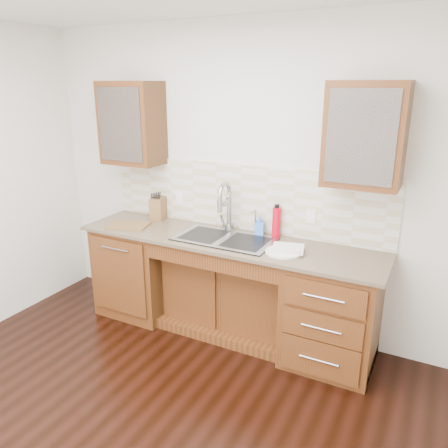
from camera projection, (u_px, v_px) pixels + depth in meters
The scene contains 24 objects.
ground at pixel (125, 444), 2.82m from camera, with size 4.00×3.50×0.10m, color black.
wall_back at pixel (244, 180), 3.92m from camera, with size 4.00×0.10×2.70m, color silver.
base_cabinet_left at pixel (140, 268), 4.31m from camera, with size 0.70×0.62×0.88m, color #593014.
base_cabinet_center at pixel (230, 293), 4.00m from camera, with size 1.20×0.44×0.70m, color #593014.
base_cabinet_right at pixel (332, 312), 3.48m from camera, with size 0.70×0.62×0.88m, color #593014.
countertop at pixel (225, 240), 3.74m from camera, with size 2.70×0.65×0.03m, color #84705B.
backsplash at pixel (241, 197), 3.91m from camera, with size 2.70×0.02×0.59m, color beige.
sink at pixel (225, 249), 3.75m from camera, with size 0.84×0.46×0.19m, color #9E9EA5.
faucet at pixel (229, 209), 3.89m from camera, with size 0.04×0.04×0.40m, color #999993.
filter_tap at pixel (255, 221), 3.81m from camera, with size 0.02×0.02×0.24m, color #999993.
upper_cabinet_left at pixel (132, 123), 4.04m from camera, with size 0.55×0.34×0.75m, color #593014.
upper_cabinet_right at pixel (365, 135), 3.13m from camera, with size 0.55×0.34×0.75m, color #593014.
outlet_left at pixel (180, 198), 4.21m from camera, with size 0.08×0.01×0.12m, color white.
outlet_right at pixel (311, 216), 3.64m from camera, with size 0.08×0.01×0.12m, color white.
soap_bottle at pixel (259, 225), 3.82m from camera, with size 0.08×0.08×0.17m, color #457FE5.
water_bottle at pixel (276, 222), 3.75m from camera, with size 0.07×0.07×0.26m, color red.
plate at pixel (283, 252), 3.42m from camera, with size 0.29×0.29×0.02m, color white.
dish_towel at pixel (288, 249), 3.42m from camera, with size 0.24×0.18×0.04m, color white.
knife_block at pixel (159, 208), 4.25m from camera, with size 0.12×0.19×0.22m, color brown.
cutting_board at pixel (128, 225), 4.06m from camera, with size 0.37×0.26×0.02m, color brown.
cup_left_a at pixel (123, 128), 4.11m from camera, with size 0.13×0.13×0.10m, color white.
cup_left_b at pixel (137, 129), 4.04m from camera, with size 0.11×0.11×0.10m, color white.
cup_right_a at pixel (350, 142), 3.19m from camera, with size 0.11×0.11×0.09m, color silver.
cup_right_b at pixel (386, 144), 3.08m from camera, with size 0.09×0.09×0.08m, color silver.
Camera 1 is at (1.60, -1.71, 2.18)m, focal length 35.00 mm.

